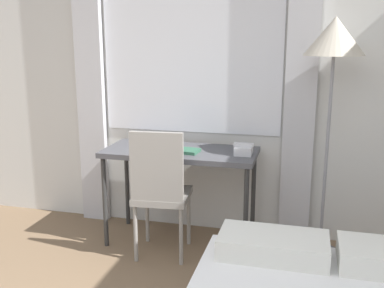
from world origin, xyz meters
TOP-DOWN VIEW (x-y plane):
  - wall_back_with_window at (-0.03, 2.80)m, footprint 5.26×0.13m
  - desk at (-0.21, 2.45)m, footprint 1.19×0.53m
  - desk_chair at (-0.28, 2.16)m, footprint 0.44×0.44m
  - standing_lamp at (0.88, 2.48)m, footprint 0.42×0.42m
  - telephone at (0.29, 2.43)m, footprint 0.15×0.15m
  - book at (-0.16, 2.39)m, footprint 0.22×0.17m

SIDE VIEW (x-z plane):
  - desk_chair at x=-0.28m, z-range 0.06..1.05m
  - desk at x=-0.21m, z-range 0.31..1.08m
  - book at x=-0.16m, z-range 0.77..0.79m
  - telephone at x=0.29m, z-range 0.76..0.85m
  - wall_back_with_window at x=-0.03m, z-range 0.00..2.70m
  - standing_lamp at x=0.88m, z-range 0.64..2.40m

